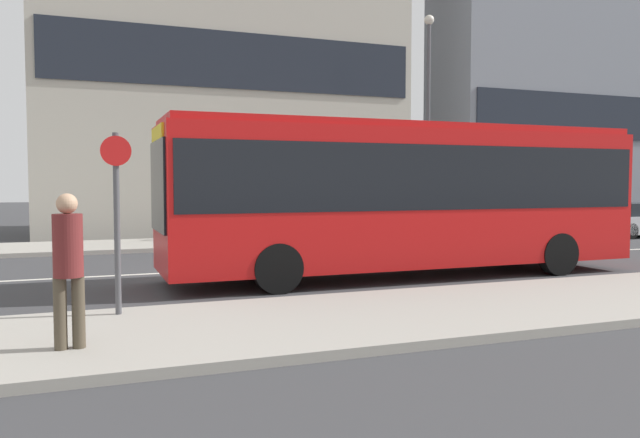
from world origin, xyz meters
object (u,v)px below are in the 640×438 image
(city_bus, at_px, (405,190))
(parked_car_0, at_px, (527,222))
(pedestrian_near_stop, at_px, (68,260))
(bus_stop_sign, at_px, (117,209))
(street_lamp, at_px, (428,105))

(city_bus, bearing_deg, parked_car_0, 31.67)
(city_bus, xyz_separation_m, pedestrian_near_stop, (-6.89, -4.43, -0.75))
(pedestrian_near_stop, bearing_deg, bus_stop_sign, -111.47)
(parked_car_0, height_order, bus_stop_sign, bus_stop_sign)
(pedestrian_near_stop, bearing_deg, street_lamp, -136.66)
(pedestrian_near_stop, height_order, street_lamp, street_lamp)
(street_lamp, bearing_deg, pedestrian_near_stop, -134.63)
(pedestrian_near_stop, bearing_deg, city_bus, -149.26)
(parked_car_0, bearing_deg, bus_stop_sign, -149.33)
(city_bus, height_order, street_lamp, street_lamp)
(bus_stop_sign, height_order, street_lamp, street_lamp)
(bus_stop_sign, relative_size, street_lamp, 0.33)
(city_bus, distance_m, bus_stop_sign, 6.77)
(pedestrian_near_stop, relative_size, bus_stop_sign, 0.68)
(city_bus, distance_m, pedestrian_near_stop, 8.23)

